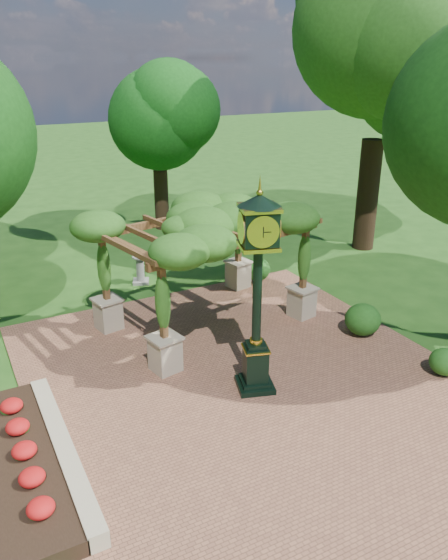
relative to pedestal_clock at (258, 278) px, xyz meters
name	(u,v)px	position (x,y,z in m)	size (l,w,h in m)	color
ground	(276,407)	(0.03, -0.87, -2.85)	(120.00, 120.00, 0.00)	#1E4714
brick_plaza	(253,385)	(0.03, 0.13, -2.83)	(10.00, 12.00, 0.04)	brown
border_wall	(64,451)	(-4.57, -0.37, -2.65)	(0.35, 5.00, 0.40)	#C6B793
flower_bed	(15,467)	(-5.47, -0.37, -2.67)	(1.50, 5.00, 0.36)	red
pedestal_clock	(258,278)	(0.00, 0.00, 0.00)	(1.18, 1.18, 4.76)	black
pergola	(206,228)	(0.55, 3.65, 0.10)	(6.28, 4.60, 3.58)	tan
sundial	(140,271)	(-0.13, 7.54, -2.42)	(0.71, 0.71, 0.98)	gray
shrub_front	(445,362)	(4.43, -1.67, -2.47)	(0.75, 0.75, 0.67)	#1F5418
shrub_mid	(363,319)	(4.07, 0.91, -2.36)	(1.01, 1.01, 0.91)	#1C4B15
shrub_back	(257,269)	(3.54, 5.77, -2.40)	(0.90, 0.90, 0.81)	#1F5619
tree_north	(158,122)	(3.05, 13.39, 1.89)	(4.03, 4.03, 6.90)	#302013
tree_east_far	(383,43)	(9.33, 6.89, 4.95)	(5.76, 5.76, 11.35)	black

